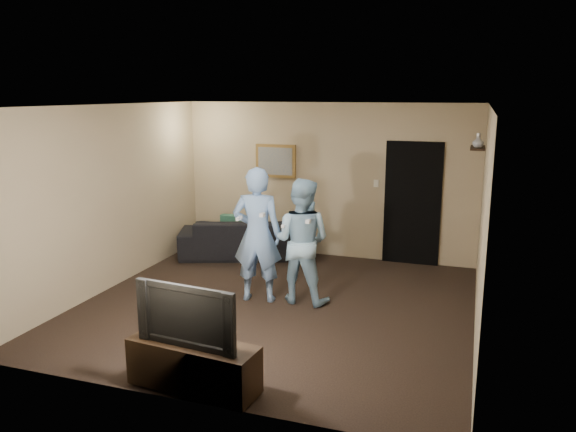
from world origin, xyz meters
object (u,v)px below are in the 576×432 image
(sofa, at_px, (247,237))
(wii_player_right, at_px, (301,241))
(tv_console, at_px, (194,365))
(television, at_px, (192,313))
(wii_player_left, at_px, (257,235))

(sofa, distance_m, wii_player_right, 2.37)
(sofa, distance_m, tv_console, 4.47)
(television, bearing_deg, wii_player_right, 90.01)
(television, bearing_deg, sofa, 112.18)
(sofa, bearing_deg, television, 86.14)
(television, distance_m, wii_player_right, 2.56)
(tv_console, height_order, wii_player_left, wii_player_left)
(sofa, relative_size, wii_player_right, 1.35)
(television, height_order, wii_player_right, wii_player_right)
(tv_console, distance_m, wii_player_left, 2.51)
(sofa, height_order, television, television)
(television, relative_size, wii_player_right, 0.62)
(tv_console, height_order, wii_player_right, wii_player_right)
(wii_player_left, bearing_deg, wii_player_right, 14.93)
(sofa, height_order, wii_player_left, wii_player_left)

